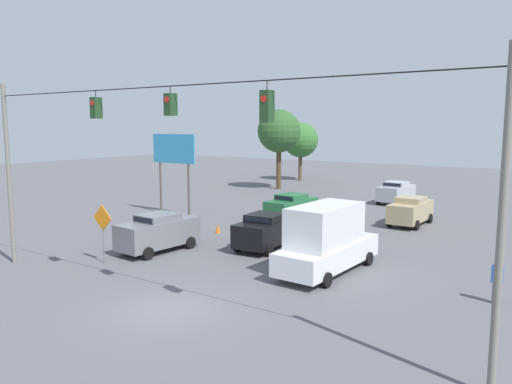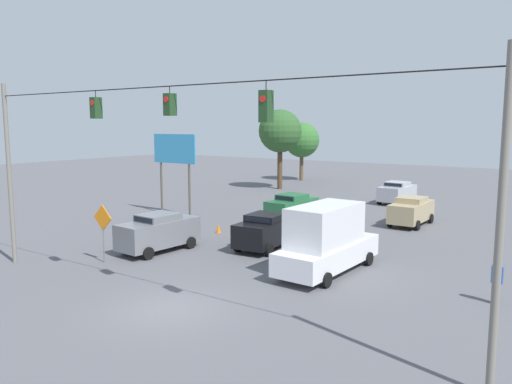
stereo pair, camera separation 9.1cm
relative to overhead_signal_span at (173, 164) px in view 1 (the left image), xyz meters
name	(u,v)px [view 1 (the left image)]	position (x,y,z in m)	size (l,w,h in m)	color
ground_plane	(169,310)	(0.06, 0.30, -5.27)	(140.00, 140.00, 0.00)	#56565B
overhead_signal_span	(173,164)	(0.00, 0.00, 0.00)	(21.45, 0.38, 8.53)	slate
sedan_grey_parked_shoulder	(158,232)	(6.48, -5.51, -4.23)	(2.26, 4.58, 2.00)	slate
sedan_tan_oncoming_deep	(410,210)	(-2.34, -19.98, -4.28)	(2.05, 4.41, 1.89)	tan
box_truck_white_crossing_near	(327,239)	(-2.54, -7.10, -3.75)	(2.54, 6.39, 3.11)	silver
sedan_silver_withflow_deep	(396,192)	(1.52, -28.40, -4.30)	(2.34, 4.20, 1.86)	#A8AAB2
sedan_green_withflow_far	(291,208)	(4.64, -16.22, -4.25)	(2.23, 4.22, 1.96)	#236038
sedan_black_withflow_mid	(265,231)	(2.13, -9.18, -4.28)	(2.37, 4.21, 1.90)	black
traffic_cone_nearest	(149,249)	(6.45, -4.84, -5.00)	(0.32, 0.32, 0.55)	orange
traffic_cone_second	(191,237)	(6.44, -8.02, -5.00)	(0.32, 0.32, 0.55)	orange
traffic_cone_third	(218,228)	(6.70, -10.81, -5.00)	(0.32, 0.32, 0.55)	orange
traffic_cone_fourth	(247,221)	(6.63, -13.79, -5.00)	(0.32, 0.32, 0.55)	orange
traffic_cone_fifth	(271,214)	(6.63, -16.76, -5.00)	(0.32, 0.32, 0.55)	orange
traffic_cone_farthest	(295,208)	(6.55, -20.07, -5.00)	(0.32, 0.32, 0.55)	orange
roadside_billboard	(174,155)	(13.32, -13.96, -0.85)	(4.03, 0.16, 5.96)	#4C473D
work_zone_sign	(103,222)	(7.07, -2.45, -3.28)	(1.27, 0.06, 2.84)	slate
pedestrian	(497,281)	(-9.58, -7.09, -4.42)	(0.40, 0.28, 1.70)	#2D334C
tree_horizon_left	(279,132)	(14.82, -31.04, 0.67)	(4.41, 4.41, 8.20)	#4C3823
tree_horizon_right	(301,140)	(16.92, -39.32, -0.47)	(4.15, 4.15, 6.91)	brown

